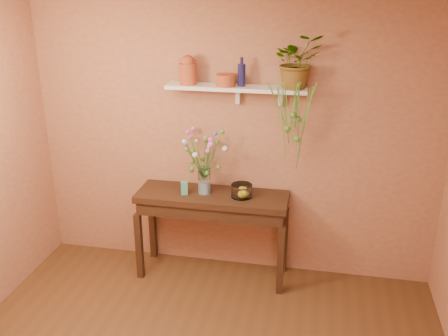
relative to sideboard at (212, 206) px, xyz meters
The scene contains 13 objects.
room 1.84m from the sideboard, 84.88° to the right, with size 4.04×4.04×2.70m.
sideboard is the anchor object (origin of this frame).
wall_shelf 1.18m from the sideboard, 31.41° to the left, with size 1.30×0.24×0.19m.
terracotta_jug 1.33m from the sideboard, 155.31° to the left, with size 0.21×0.21×0.27m.
terracotta_pot 1.24m from the sideboard, 42.26° to the left, with size 0.18×0.18×0.11m, color #B1381F.
blue_bottle 1.31m from the sideboard, 26.27° to the left, with size 0.09×0.09×0.26m.
spider_plant 1.60m from the sideboard, 11.27° to the left, with size 0.43×0.37×0.48m, color #417625.
plant_fronds 1.18m from the sideboard, ahead, with size 0.42×0.37×0.86m.
glass_vase 0.25m from the sideboard, behind, with size 0.12×0.12×0.26m.
bouquet 0.58m from the sideboard, behind, with size 0.42×0.49×0.50m.
glass_bowl 0.35m from the sideboard, ahead, with size 0.20×0.20×0.12m.
lemon 0.35m from the sideboard, ahead, with size 0.08×0.08×0.08m, color yellow.
carton 0.33m from the sideboard, 167.02° to the right, with size 0.07×0.05×0.13m, color teal.
Camera 1 is at (0.83, -2.58, 2.86)m, focal length 39.97 mm.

